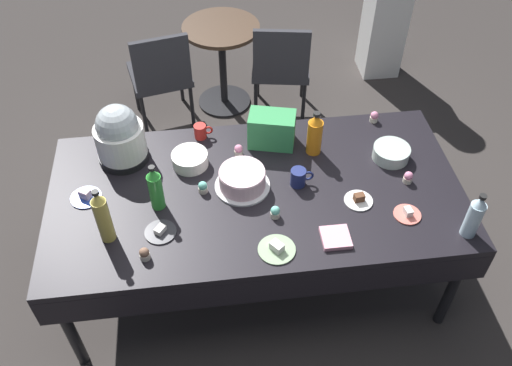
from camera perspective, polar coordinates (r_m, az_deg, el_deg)
name	(u,v)px	position (r m, az deg, el deg)	size (l,w,h in m)	color
ground	(256,271)	(3.47, 0.00, -9.27)	(9.00, 9.00, 0.00)	#383330
potluck_table	(256,197)	(2.93, 0.00, -1.53)	(2.20, 1.10, 0.75)	black
frosted_layer_cake	(242,179)	(2.86, -1.45, 0.38)	(0.30, 0.30, 0.11)	silver
slow_cooker	(119,136)	(3.04, -14.17, 4.83)	(0.28, 0.28, 0.35)	black
glass_salad_bowl	(391,153)	(3.13, 14.03, 3.11)	(0.21, 0.21, 0.07)	#B2C6BC
ceramic_snack_bowl	(190,159)	(3.02, -6.97, 2.49)	(0.20, 0.20, 0.08)	silver
dessert_plate_sage	(277,249)	(2.62, 2.20, -6.91)	(0.18, 0.18, 0.05)	#8CA87F
dessert_plate_coral	(407,214)	(2.86, 15.64, -3.13)	(0.14, 0.14, 0.04)	#E07266
dessert_plate_cobalt	(86,196)	(2.97, -17.48, -1.33)	(0.16, 0.16, 0.05)	#2D4CB2
dessert_plate_charcoal	(160,231)	(2.72, -10.02, -5.04)	(0.16, 0.16, 0.04)	#2D2D33
dessert_plate_white	(359,200)	(2.87, 10.74, -1.73)	(0.15, 0.15, 0.05)	white
cupcake_cocoa	(203,187)	(2.87, -5.62, -0.45)	(0.05, 0.05, 0.07)	beige
cupcake_vanilla	(145,254)	(2.62, -11.65, -7.32)	(0.05, 0.05, 0.07)	beige
cupcake_rose	(275,212)	(2.74, 2.04, -3.08)	(0.05, 0.05, 0.07)	beige
cupcake_mint	(374,117)	(3.36, 12.33, 6.82)	(0.05, 0.05, 0.07)	beige
cupcake_berry	(239,150)	(3.06, -1.84, 3.47)	(0.05, 0.05, 0.07)	beige
cupcake_lemon	(408,177)	(3.02, 15.72, 0.57)	(0.05, 0.05, 0.07)	beige
soda_bottle_orange_juice	(315,134)	(3.03, 6.21, 5.13)	(0.09, 0.09, 0.28)	orange
soda_bottle_ginger_ale	(103,217)	(2.65, -15.83, -3.45)	(0.07, 0.07, 0.33)	gold
soda_bottle_lime_soda	(155,188)	(2.76, -10.53, -0.56)	(0.07, 0.07, 0.28)	green
soda_bottle_water	(474,216)	(2.79, 21.99, -3.28)	(0.08, 0.08, 0.27)	silver
coffee_mug_navy	(299,177)	(2.89, 4.51, 0.60)	(0.13, 0.08, 0.10)	navy
coffee_mug_red	(201,131)	(3.18, -5.83, 5.44)	(0.11, 0.07, 0.09)	#B2231E
soda_carton	(272,129)	(3.09, 1.67, 5.66)	(0.26, 0.16, 0.20)	#338C4C
paper_napkin_stack	(336,237)	(2.68, 8.37, -5.69)	(0.14, 0.14, 0.02)	pink
maroon_chair_left	(161,72)	(4.24, -10.00, 11.39)	(0.52, 0.52, 0.85)	#333338
maroon_chair_right	(281,64)	(4.28, 2.64, 12.40)	(0.51, 0.51, 0.85)	#333338
round_cafe_table	(222,51)	(4.42, -3.59, 13.66)	(0.60, 0.60, 0.72)	#473323
water_cooler	(387,10)	(4.93, 13.60, 17.32)	(0.32, 0.32, 1.24)	silver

